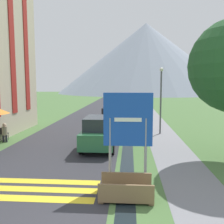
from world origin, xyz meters
TOP-DOWN VIEW (x-y plane):
  - ground_plane at (0.00, 20.00)m, footprint 160.00×160.00m
  - road at (-2.50, 30.00)m, footprint 6.40×60.00m
  - footpath at (3.60, 30.00)m, footprint 2.20×60.00m
  - drainage_channel at (1.20, 30.00)m, footprint 0.60×60.00m
  - crosswalk_marking at (-2.50, 2.90)m, footprint 5.44×1.84m
  - mountain_distant at (7.21, 91.14)m, footprint 65.36×65.36m
  - road_sign at (1.24, 3.54)m, footprint 1.74×0.11m
  - footbridge at (1.20, 2.50)m, footprint 1.70×1.10m
  - parked_car_near at (-0.40, 8.55)m, footprint 1.84×4.06m
  - parked_car_far at (-0.58, 21.60)m, footprint 1.98×4.23m
  - cafe_chair_far_left at (-6.75, 9.99)m, footprint 0.40×0.40m
  - cafe_chair_far_right at (-6.88, 10.05)m, footprint 0.40×0.40m
  - person_seated_near at (-6.47, 9.59)m, footprint 0.32×0.32m
  - streetlamp at (3.53, 12.96)m, footprint 0.28×0.28m

SIDE VIEW (x-z plane):
  - ground_plane at x=0.00m, z-range 0.00..0.00m
  - drainage_channel at x=1.20m, z-range 0.00..0.00m
  - road at x=-2.50m, z-range 0.00..0.01m
  - footpath at x=3.60m, z-range 0.00..0.01m
  - crosswalk_marking at x=-2.50m, z-range 0.00..0.01m
  - footbridge at x=1.20m, z-range -0.10..0.55m
  - cafe_chair_far_left at x=-6.75m, z-range 0.09..0.94m
  - cafe_chair_far_right at x=-6.88m, z-range 0.09..0.94m
  - person_seated_near at x=-6.47m, z-range 0.06..1.27m
  - parked_car_near at x=-0.40m, z-range 0.00..1.82m
  - parked_car_far at x=-0.58m, z-range 0.00..1.82m
  - road_sign at x=1.24m, z-range 0.46..3.80m
  - streetlamp at x=3.53m, z-range 0.47..5.24m
  - mountain_distant at x=7.21m, z-range 0.00..25.88m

